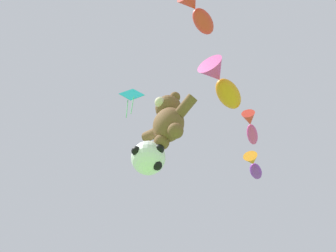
{
  "coord_description": "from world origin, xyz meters",
  "views": [
    {
      "loc": [
        5.09,
        -1.0,
        1.76
      ],
      "look_at": [
        0.88,
        3.14,
        10.12
      ],
      "focal_mm": 35.0,
      "sensor_mm": 36.0,
      "label": 1
    }
  ],
  "objects_px": {
    "teddy_bear_kite": "(168,119)",
    "fish_kite_crimson": "(197,12)",
    "fish_kite_tangerine": "(222,83)",
    "fish_kite_magenta": "(251,127)",
    "fish_kite_violet": "(254,166)",
    "diamond_kite": "(132,96)",
    "soccer_ball_kite": "(149,158)"
  },
  "relations": [
    {
      "from": "teddy_bear_kite",
      "to": "soccer_ball_kite",
      "type": "height_order",
      "value": "teddy_bear_kite"
    },
    {
      "from": "fish_kite_crimson",
      "to": "fish_kite_magenta",
      "type": "height_order",
      "value": "fish_kite_crimson"
    },
    {
      "from": "teddy_bear_kite",
      "to": "diamond_kite",
      "type": "xyz_separation_m",
      "value": [
        -2.12,
        -0.27,
        3.83
      ]
    },
    {
      "from": "soccer_ball_kite",
      "to": "fish_kite_crimson",
      "type": "distance_m",
      "value": 5.15
    },
    {
      "from": "fish_kite_crimson",
      "to": "diamond_kite",
      "type": "xyz_separation_m",
      "value": [
        -4.9,
        1.1,
        1.75
      ]
    },
    {
      "from": "teddy_bear_kite",
      "to": "fish_kite_magenta",
      "type": "height_order",
      "value": "fish_kite_magenta"
    },
    {
      "from": "teddy_bear_kite",
      "to": "fish_kite_magenta",
      "type": "xyz_separation_m",
      "value": [
        1.26,
        3.46,
        1.69
      ]
    },
    {
      "from": "teddy_bear_kite",
      "to": "diamond_kite",
      "type": "distance_m",
      "value": 4.39
    },
    {
      "from": "fish_kite_crimson",
      "to": "fish_kite_violet",
      "type": "xyz_separation_m",
      "value": [
        -2.8,
        6.79,
        -0.21
      ]
    },
    {
      "from": "soccer_ball_kite",
      "to": "fish_kite_violet",
      "type": "relative_size",
      "value": 0.76
    },
    {
      "from": "fish_kite_tangerine",
      "to": "teddy_bear_kite",
      "type": "bearing_deg",
      "value": -145.53
    },
    {
      "from": "fish_kite_magenta",
      "to": "fish_kite_violet",
      "type": "bearing_deg",
      "value": 123.01
    },
    {
      "from": "fish_kite_tangerine",
      "to": "fish_kite_crimson",
      "type": "bearing_deg",
      "value": -66.5
    },
    {
      "from": "fish_kite_magenta",
      "to": "fish_kite_crimson",
      "type": "bearing_deg",
      "value": -72.48
    },
    {
      "from": "fish_kite_crimson",
      "to": "teddy_bear_kite",
      "type": "bearing_deg",
      "value": 153.84
    },
    {
      "from": "soccer_ball_kite",
      "to": "fish_kite_tangerine",
      "type": "xyz_separation_m",
      "value": [
        2.56,
        1.17,
        3.09
      ]
    },
    {
      "from": "fish_kite_crimson",
      "to": "fish_kite_tangerine",
      "type": "relative_size",
      "value": 0.7
    },
    {
      "from": "soccer_ball_kite",
      "to": "fish_kite_crimson",
      "type": "relative_size",
      "value": 0.73
    },
    {
      "from": "fish_kite_tangerine",
      "to": "fish_kite_magenta",
      "type": "height_order",
      "value": "fish_kite_tangerine"
    },
    {
      "from": "diamond_kite",
      "to": "fish_kite_magenta",
      "type": "bearing_deg",
      "value": 47.87
    },
    {
      "from": "fish_kite_tangerine",
      "to": "fish_kite_magenta",
      "type": "relative_size",
      "value": 1.43
    },
    {
      "from": "diamond_kite",
      "to": "fish_kite_violet",
      "type": "bearing_deg",
      "value": 69.69
    },
    {
      "from": "soccer_ball_kite",
      "to": "fish_kite_tangerine",
      "type": "height_order",
      "value": "fish_kite_tangerine"
    },
    {
      "from": "fish_kite_tangerine",
      "to": "diamond_kite",
      "type": "relative_size",
      "value": 1.0
    },
    {
      "from": "teddy_bear_kite",
      "to": "fish_kite_crimson",
      "type": "relative_size",
      "value": 1.5
    },
    {
      "from": "fish_kite_crimson",
      "to": "diamond_kite",
      "type": "distance_m",
      "value": 5.32
    },
    {
      "from": "diamond_kite",
      "to": "soccer_ball_kite",
      "type": "bearing_deg",
      "value": 11.67
    },
    {
      "from": "soccer_ball_kite",
      "to": "diamond_kite",
      "type": "distance_m",
      "value": 5.26
    },
    {
      "from": "fish_kite_crimson",
      "to": "fish_kite_magenta",
      "type": "xyz_separation_m",
      "value": [
        -1.53,
        4.83,
        -0.39
      ]
    },
    {
      "from": "teddy_bear_kite",
      "to": "fish_kite_tangerine",
      "type": "relative_size",
      "value": 1.05
    },
    {
      "from": "fish_kite_magenta",
      "to": "fish_kite_violet",
      "type": "distance_m",
      "value": 2.34
    },
    {
      "from": "fish_kite_magenta",
      "to": "fish_kite_violet",
      "type": "xyz_separation_m",
      "value": [
        -1.27,
        1.96,
        0.18
      ]
    }
  ]
}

